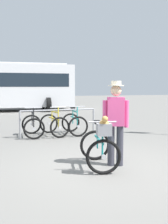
{
  "coord_description": "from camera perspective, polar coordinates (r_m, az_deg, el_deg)",
  "views": [
    {
      "loc": [
        -1.94,
        -5.23,
        1.62
      ],
      "look_at": [
        -0.04,
        1.17,
        1.0
      ],
      "focal_mm": 44.81,
      "sensor_mm": 36.0,
      "label": 1
    }
  ],
  "objects": [
    {
      "name": "featured_bicycle",
      "position": [
        5.51,
        3.28,
        -6.57
      ],
      "size": [
        0.83,
        1.25,
        1.09
      ],
      "color": "black",
      "rests_on": "ground"
    },
    {
      "name": "racked_bike_yellow",
      "position": [
        9.25,
        -6.13,
        -2.51
      ],
      "size": [
        0.85,
        1.21,
        0.98
      ],
      "color": "black",
      "rests_on": "ground"
    },
    {
      "name": "racked_bike_teal",
      "position": [
        9.44,
        -2.0,
        -2.32
      ],
      "size": [
        0.66,
        1.08,
        0.97
      ],
      "color": "black",
      "rests_on": "ground"
    },
    {
      "name": "bike_rack_rail",
      "position": [
        9.07,
        -5.24,
        -0.93
      ],
      "size": [
        2.51,
        0.21,
        0.88
      ],
      "color": "#99999E",
      "rests_on": "ground"
    },
    {
      "name": "person_with_featured_bike",
      "position": [
        5.68,
        6.48,
        -1.53
      ],
      "size": [
        0.51,
        0.32,
        1.72
      ],
      "color": "#383842",
      "rests_on": "ground"
    },
    {
      "name": "ground_plane",
      "position": [
        5.81,
        3.77,
        -10.91
      ],
      "size": [
        80.0,
        80.0,
        0.0
      ],
      "primitive_type": "plane",
      "color": "slate"
    },
    {
      "name": "racked_bike_black",
      "position": [
        9.11,
        -10.42,
        -2.68
      ],
      "size": [
        0.69,
        1.13,
        0.98
      ],
      "color": "black",
      "rests_on": "ground"
    }
  ]
}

